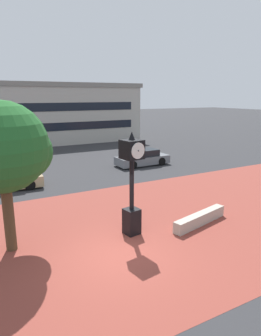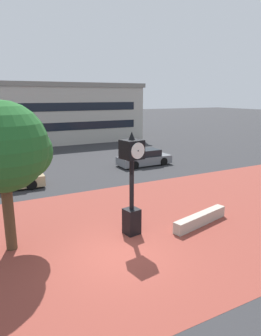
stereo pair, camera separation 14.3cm
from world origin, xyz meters
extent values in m
plane|color=#2D2D30|center=(0.00, 0.00, 0.00)|extent=(200.00, 200.00, 0.00)
cube|color=brown|center=(0.00, 1.69, 0.00)|extent=(44.00, 11.38, 0.01)
cube|color=#ADA393|center=(4.33, 0.59, 0.25)|extent=(3.20, 1.14, 0.50)
cube|color=black|center=(1.25, 1.21, 0.54)|extent=(0.66, 0.66, 1.07)
cylinder|color=black|center=(1.25, 1.21, 2.10)|extent=(0.18, 0.18, 2.06)
cube|color=black|center=(1.25, 1.21, 3.50)|extent=(0.84, 0.84, 0.73)
cylinder|color=white|center=(1.19, 1.59, 3.50)|extent=(0.61, 0.13, 0.62)
sphere|color=black|center=(1.19, 1.61, 3.50)|extent=(0.05, 0.05, 0.05)
cylinder|color=white|center=(1.32, 0.84, 3.50)|extent=(0.61, 0.13, 0.62)
sphere|color=black|center=(1.32, 0.82, 3.50)|extent=(0.05, 0.05, 0.05)
cone|color=black|center=(1.25, 1.21, 4.03)|extent=(0.26, 0.26, 0.32)
cylinder|color=#4C3823|center=(-3.24, 2.18, 1.31)|extent=(0.38, 0.38, 2.63)
sphere|color=#236028|center=(-3.24, 2.18, 3.81)|extent=(3.16, 3.16, 3.16)
sphere|color=#236028|center=(-2.45, 2.66, 3.50)|extent=(2.06, 2.06, 2.06)
cube|color=slate|center=(7.99, 11.68, 0.44)|extent=(4.37, 1.79, 0.64)
cube|color=black|center=(8.21, 11.69, 1.00)|extent=(2.02, 1.51, 0.56)
cylinder|color=black|center=(6.66, 10.86, 0.32)|extent=(0.64, 0.23, 0.64)
cylinder|color=black|center=(6.63, 12.45, 0.32)|extent=(0.64, 0.23, 0.64)
cylinder|color=black|center=(9.35, 10.92, 0.32)|extent=(0.64, 0.23, 0.64)
cylinder|color=black|center=(9.32, 12.50, 0.32)|extent=(0.64, 0.23, 0.64)
cube|color=tan|center=(-2.59, 10.08, 0.44)|extent=(4.42, 1.94, 0.64)
cube|color=black|center=(-2.37, 10.07, 1.00)|extent=(2.06, 1.58, 0.56)
cylinder|color=black|center=(-1.28, 9.21, 0.32)|extent=(0.65, 0.25, 0.64)
cylinder|color=black|center=(-1.21, 10.82, 0.32)|extent=(0.65, 0.25, 0.64)
cube|color=#B2ADA3|center=(1.90, 29.78, 3.22)|extent=(26.42, 11.14, 6.43)
cube|color=gray|center=(1.90, 29.78, 6.68)|extent=(26.94, 11.37, 0.50)
cube|color=black|center=(1.90, 24.19, 2.14)|extent=(23.77, 0.04, 0.90)
cube|color=black|center=(1.90, 24.19, 4.29)|extent=(23.77, 0.04, 0.90)
camera|label=1|loc=(-4.21, -8.72, 5.51)|focal=32.11mm
camera|label=2|loc=(-4.08, -8.79, 5.51)|focal=32.11mm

